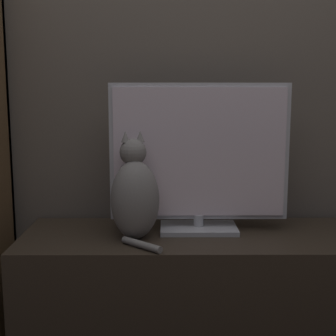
{
  "coord_description": "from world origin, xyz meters",
  "views": [
    {
      "loc": [
        -0.14,
        -1.0,
        1.14
      ],
      "look_at": [
        -0.13,
        0.91,
        0.83
      ],
      "focal_mm": 50.0,
      "sensor_mm": 36.0,
      "label": 1
    }
  ],
  "objects": [
    {
      "name": "wall_back",
      "position": [
        0.0,
        1.22,
        1.3
      ],
      "size": [
        4.8,
        0.05,
        2.6
      ],
      "color": "#60564C",
      "rests_on": "ground_plane"
    },
    {
      "name": "cat",
      "position": [
        -0.27,
        0.87,
        0.72
      ],
      "size": [
        0.24,
        0.31,
        0.44
      ],
      "rotation": [
        0.0,
        0.0,
        0.25
      ],
      "color": "gray",
      "rests_on": "tv_stand"
    },
    {
      "name": "tv",
      "position": [
        0.0,
        0.98,
        0.86
      ],
      "size": [
        0.77,
        0.2,
        0.64
      ],
      "color": "#B7B7BC",
      "rests_on": "tv_stand"
    },
    {
      "name": "tv_stand",
      "position": [
        0.0,
        0.92,
        0.27
      ],
      "size": [
        1.51,
        0.52,
        0.54
      ],
      "color": "#33281E",
      "rests_on": "ground_plane"
    }
  ]
}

